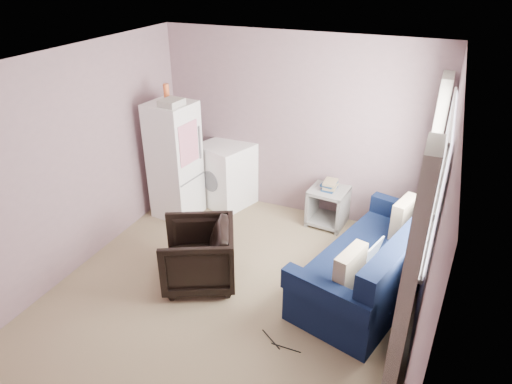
# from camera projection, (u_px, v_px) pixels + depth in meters

# --- Properties ---
(room) EXTENTS (3.84, 4.24, 2.54)m
(room) POSITION_uv_depth(u_px,v_px,m) (230.00, 194.00, 4.43)
(room) COLOR #988564
(room) RESTS_ON ground
(armchair) EXTENTS (0.99, 1.02, 0.80)m
(armchair) POSITION_uv_depth(u_px,v_px,m) (198.00, 252.00, 5.05)
(armchair) COLOR black
(armchair) RESTS_ON ground
(fridge) EXTENTS (0.63, 0.62, 1.86)m
(fridge) POSITION_uv_depth(u_px,v_px,m) (175.00, 160.00, 6.22)
(fridge) COLOR white
(fridge) RESTS_ON ground
(washing_machine) EXTENTS (0.84, 0.84, 0.93)m
(washing_machine) POSITION_uv_depth(u_px,v_px,m) (226.00, 173.00, 6.66)
(washing_machine) COLOR white
(washing_machine) RESTS_ON ground
(side_table) EXTENTS (0.53, 0.53, 0.66)m
(side_table) POSITION_uv_depth(u_px,v_px,m) (328.00, 204.00, 6.21)
(side_table) COLOR gray
(side_table) RESTS_ON ground
(sofa) EXTENTS (1.47, 2.24, 0.92)m
(sofa) POSITION_uv_depth(u_px,v_px,m) (376.00, 266.00, 4.92)
(sofa) COLOR #0C183A
(sofa) RESTS_ON ground
(window_dressing) EXTENTS (0.17, 2.62, 2.18)m
(window_dressing) POSITION_uv_depth(u_px,v_px,m) (423.00, 210.00, 4.46)
(window_dressing) COLOR white
(window_dressing) RESTS_ON ground
(floor_cables) EXTENTS (0.44, 0.18, 0.01)m
(floor_cables) POSITION_uv_depth(u_px,v_px,m) (278.00, 344.00, 4.38)
(floor_cables) COLOR black
(floor_cables) RESTS_ON ground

